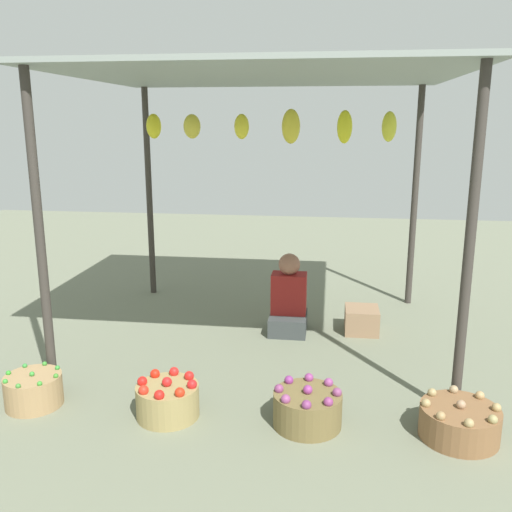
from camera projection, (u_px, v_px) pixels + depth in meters
ground_plane at (264, 337)px, 5.34m from camera, size 14.00×14.00×0.00m
market_stall_structure at (265, 93)px, 4.81m from camera, size 3.31×2.81×2.43m
vendor_person at (289, 302)px, 5.44m from camera, size 0.36×0.44×0.78m
basket_green_chilies at (34, 390)px, 4.04m from camera, size 0.41×0.41×0.26m
basket_red_tomatoes at (168, 400)px, 3.88m from camera, size 0.44×0.44×0.29m
basket_purple_onions at (307, 408)px, 3.77m from camera, size 0.47×0.47×0.29m
basket_potatoes at (459, 422)px, 3.62m from camera, size 0.51×0.51×0.27m
wooden_crate_near_vendor at (362, 320)px, 5.45m from camera, size 0.32×0.35×0.24m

